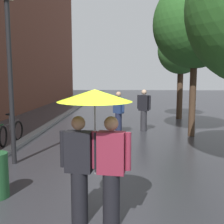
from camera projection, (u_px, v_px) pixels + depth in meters
kerb_strip at (58, 119)px, 14.07m from camera, size 0.30×36.00×0.12m
street_tree_1 at (195, 24)px, 9.91m from camera, size 3.06×3.06×5.75m
street_tree_2 at (181, 51)px, 14.15m from camera, size 2.40×2.40×4.77m
parked_bicycle_3 at (4, 130)px, 9.70m from camera, size 1.11×0.74×0.96m
couple_under_umbrella at (95, 137)px, 4.07m from camera, size 1.11×1.11×2.08m
street_lamp_post at (10, 64)px, 6.82m from camera, size 0.24×0.24×4.41m
pedestrian_walking_midground at (119, 112)px, 10.74m from camera, size 0.46×0.43×1.66m
pedestrian_walking_far at (144, 110)px, 11.23m from camera, size 0.53×0.38×1.71m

